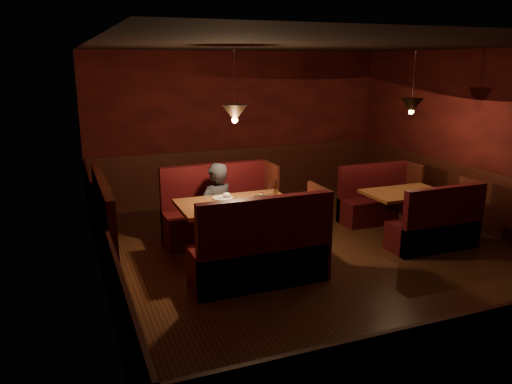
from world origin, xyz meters
name	(u,v)px	position (x,y,z in m)	size (l,w,h in m)	color
room	(305,186)	(-0.28, 0.04, 1.05)	(6.02, 7.02, 2.92)	#3A1F12
main_table	(237,215)	(-1.17, 0.33, 0.64)	(1.56, 0.95, 1.09)	brown
main_bench_far	(219,216)	(-1.15, 1.22, 0.37)	(1.72, 0.61, 1.17)	black
main_bench_near	(262,256)	(-1.15, -0.55, 0.37)	(1.72, 0.61, 1.17)	black
second_table	(404,203)	(1.66, 0.36, 0.52)	(1.25, 0.80, 0.70)	brown
second_bench_far	(377,203)	(1.69, 1.11, 0.31)	(1.38, 0.52, 0.99)	black
second_bench_near	(437,229)	(1.69, -0.38, 0.31)	(1.38, 0.52, 0.99)	black
diner_a	(216,193)	(-1.27, 0.96, 0.81)	(0.59, 0.39, 1.62)	#212329
diner_b	(264,223)	(-1.04, -0.33, 0.72)	(0.70, 0.54, 1.44)	#403B2E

